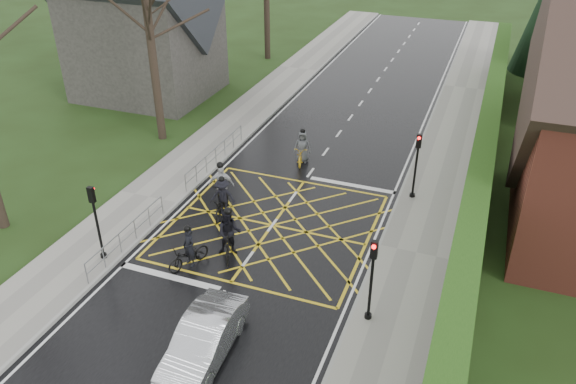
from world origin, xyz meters
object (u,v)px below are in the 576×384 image
Objects in this scene: cyclist_mid at (222,201)px; cyclist_front at (221,189)px; car at (203,340)px; cyclist_lead at (302,151)px; cyclist_back at (229,237)px; cyclist_rear at (189,253)px.

cyclist_mid is 0.92× the size of cyclist_front.
cyclist_lead is at bearing 93.53° from car.
cyclist_back is 3.77m from cyclist_front.
cyclist_lead is 0.48× the size of car.
car is at bearing -78.45° from cyclist_mid.
cyclist_lead reaches higher than car.
cyclist_back is 0.99× the size of cyclist_front.
cyclist_front is 9.00m from car.
cyclist_mid is 0.85m from cyclist_front.
car is at bearing -95.90° from cyclist_lead.
cyclist_mid is 6.09m from cyclist_lead.
cyclist_mid is at bearing 100.16° from cyclist_back.
cyclist_back is 0.53× the size of car.
cyclist_rear is at bearing -109.13° from cyclist_lead.
cyclist_mid reaches higher than car.
cyclist_rear is 0.97× the size of cyclist_lead.
cyclist_front reaches higher than cyclist_mid.
cyclist_lead is at bearing 68.71° from cyclist_back.
car is at bearing -86.90° from cyclist_front.
cyclist_front reaches higher than cyclist_rear.
cyclist_lead is at bearing 49.10° from cyclist_front.
cyclist_back is at bearing 71.66° from cyclist_rear.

